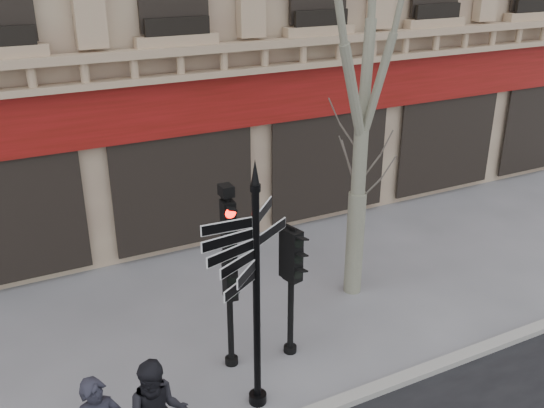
{
  "coord_description": "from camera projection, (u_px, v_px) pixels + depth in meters",
  "views": [
    {
      "loc": [
        -4.18,
        -7.81,
        6.89
      ],
      "look_at": [
        0.12,
        0.6,
        2.85
      ],
      "focal_mm": 40.0,
      "sensor_mm": 36.0,
      "label": 1
    }
  ],
  "objects": [
    {
      "name": "ground",
      "position": [
        281.0,
        363.0,
        10.85
      ],
      "size": [
        80.0,
        80.0,
        0.0
      ],
      "primitive_type": "plane",
      "color": "#5D5D62",
      "rests_on": "ground"
    },
    {
      "name": "fingerpost",
      "position": [
        256.0,
        249.0,
        8.82
      ],
      "size": [
        2.28,
        2.28,
        4.2
      ],
      "rotation": [
        0.0,
        0.0,
        0.38
      ],
      "color": "black",
      "rests_on": "ground"
    },
    {
      "name": "traffic_signal_main",
      "position": [
        228.0,
        256.0,
        9.99
      ],
      "size": [
        0.4,
        0.3,
        3.43
      ],
      "rotation": [
        0.0,
        0.0,
        -0.09
      ],
      "color": "black",
      "rests_on": "ground"
    },
    {
      "name": "traffic_signal_secondary",
      "position": [
        291.0,
        269.0,
        10.48
      ],
      "size": [
        0.47,
        0.38,
        2.49
      ],
      "rotation": [
        0.0,
        0.0,
        0.23
      ],
      "color": "black",
      "rests_on": "ground"
    }
  ]
}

